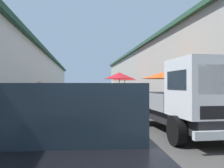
% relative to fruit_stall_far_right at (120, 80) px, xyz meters
% --- Properties ---
extents(ground, '(90.00, 90.00, 0.00)m').
position_rel_fruit_stall_far_right_xyz_m(ground, '(-2.18, 1.43, -1.79)').
color(ground, '#3D3A38').
extents(building_right_concrete, '(49.80, 7.50, 4.96)m').
position_rel_fruit_stall_far_right_xyz_m(building_right_concrete, '(0.07, -6.01, 0.70)').
color(building_right_concrete, '#A39E93').
rests_on(building_right_concrete, ground).
extents(fruit_stall_far_right, '(2.14, 2.14, 2.42)m').
position_rel_fruit_stall_far_right_xyz_m(fruit_stall_far_right, '(0.00, 0.00, 0.00)').
color(fruit_stall_far_right, '#9E9EA3').
rests_on(fruit_stall_far_right, ground).
extents(fruit_stall_far_left, '(2.65, 2.65, 2.26)m').
position_rel_fruit_stall_far_right_xyz_m(fruit_stall_far_left, '(-5.50, -1.58, -0.02)').
color(fruit_stall_far_left, '#9E9EA3').
rests_on(fruit_stall_far_left, ground).
extents(fruit_stall_mid_lane, '(2.11, 2.11, 2.30)m').
position_rel_fruit_stall_far_right_xyz_m(fruit_stall_mid_lane, '(2.97, -0.93, -0.10)').
color(fruit_stall_mid_lane, '#9E9EA3').
rests_on(fruit_stall_mid_lane, ground).
extents(hatchback_car, '(3.99, 2.08, 1.45)m').
position_rel_fruit_stall_far_right_xyz_m(hatchback_car, '(-13.72, 2.85, -1.05)').
color(hatchback_car, black).
rests_on(hatchback_car, ground).
extents(delivery_truck, '(4.98, 2.10, 2.08)m').
position_rel_fruit_stall_far_right_xyz_m(delivery_truck, '(-10.79, -0.36, -0.75)').
color(delivery_truck, black).
rests_on(delivery_truck, ground).
extents(vendor_by_crates, '(0.64, 0.29, 1.65)m').
position_rel_fruit_stall_far_right_xyz_m(vendor_by_crates, '(-2.41, 0.76, -0.83)').
color(vendor_by_crates, '#665B4C').
rests_on(vendor_by_crates, ground).
extents(vendor_in_shade, '(0.60, 0.39, 1.66)m').
position_rel_fruit_stall_far_right_xyz_m(vendor_in_shade, '(-4.70, 4.71, -0.83)').
color(vendor_in_shade, '#665B4C').
rests_on(vendor_in_shade, ground).
extents(parked_scooter, '(1.69, 0.46, 1.14)m').
position_rel_fruit_stall_far_right_xyz_m(parked_scooter, '(-7.21, 3.23, -1.34)').
color(parked_scooter, black).
rests_on(parked_scooter, ground).
extents(plastic_stool, '(0.30, 0.30, 0.43)m').
position_rel_fruit_stall_far_right_xyz_m(plastic_stool, '(-1.93, 2.84, -1.46)').
color(plastic_stool, '#1E8C3F').
rests_on(plastic_stool, ground).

